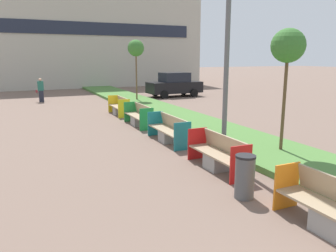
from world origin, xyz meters
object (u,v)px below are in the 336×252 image
at_px(litter_bin, 245,177).
at_px(parked_car_distant, 174,85).
at_px(pedestrian_walking, 41,90).
at_px(bench_teal_frame, 169,132).
at_px(sapling_tree_far, 136,49).
at_px(bench_red_frame, 218,156).
at_px(bench_orange_frame, 335,214).
at_px(bench_yellow_frame, 119,108).
at_px(sapling_tree_near, 288,47).
at_px(bench_green_frame, 139,117).

relative_size(litter_bin, parked_car_distant, 0.23).
distance_m(pedestrian_walking, parked_car_distant, 9.74).
height_order(bench_teal_frame, sapling_tree_far, sapling_tree_far).
bearing_deg(litter_bin, parked_car_distant, 69.10).
bearing_deg(litter_bin, bench_red_frame, 74.73).
bearing_deg(bench_teal_frame, bench_orange_frame, -90.01).
bearing_deg(bench_yellow_frame, sapling_tree_far, 60.64).
xyz_separation_m(bench_orange_frame, pedestrian_walking, (-3.45, 20.44, 0.45)).
distance_m(bench_red_frame, parked_car_distant, 17.06).
distance_m(bench_yellow_frame, parked_car_distant, 8.90).
relative_size(bench_yellow_frame, parked_car_distant, 0.48).
relative_size(bench_yellow_frame, sapling_tree_near, 0.53).
bearing_deg(pedestrian_walking, bench_teal_frame, -75.71).
bearing_deg(bench_green_frame, bench_teal_frame, -89.97).
relative_size(bench_red_frame, bench_yellow_frame, 1.08).
height_order(sapling_tree_far, parked_car_distant, sapling_tree_far).
xyz_separation_m(bench_yellow_frame, sapling_tree_near, (2.54, -9.22, 2.92)).
relative_size(bench_teal_frame, sapling_tree_far, 0.58).
bearing_deg(litter_bin, bench_green_frame, 86.56).
height_order(litter_bin, sapling_tree_near, sapling_tree_near).
bearing_deg(bench_yellow_frame, litter_bin, -92.49).
relative_size(bench_teal_frame, sapling_tree_near, 0.62).
relative_size(litter_bin, sapling_tree_far, 0.23).
bearing_deg(parked_car_distant, litter_bin, -112.94).
height_order(bench_teal_frame, parked_car_distant, parked_car_distant).
height_order(litter_bin, sapling_tree_far, sapling_tree_far).
bearing_deg(bench_red_frame, bench_yellow_frame, 90.01).
height_order(bench_teal_frame, bench_green_frame, same).
relative_size(bench_green_frame, bench_yellow_frame, 1.10).
height_order(bench_red_frame, bench_green_frame, same).
xyz_separation_m(bench_teal_frame, parked_car_distant, (6.25, 12.63, 0.54)).
relative_size(pedestrian_walking, parked_car_distant, 0.38).
height_order(sapling_tree_near, pedestrian_walking, sapling_tree_near).
bearing_deg(bench_teal_frame, sapling_tree_near, -48.72).
distance_m(bench_orange_frame, parked_car_distant, 20.52).
xyz_separation_m(bench_green_frame, sapling_tree_near, (2.54, -6.12, 2.92)).
relative_size(bench_red_frame, bench_teal_frame, 0.91).
xyz_separation_m(bench_teal_frame, bench_yellow_frame, (-0.00, 6.33, -0.01)).
xyz_separation_m(litter_bin, parked_car_distant, (6.75, 17.68, 0.43)).
distance_m(sapling_tree_near, pedestrian_walking, 17.66).
bearing_deg(parked_car_distant, bench_red_frame, -113.56).
xyz_separation_m(bench_teal_frame, sapling_tree_near, (2.54, -2.89, 2.91)).
height_order(bench_orange_frame, sapling_tree_far, sapling_tree_far).
relative_size(sapling_tree_far, parked_car_distant, 0.98).
bearing_deg(bench_teal_frame, sapling_tree_far, 76.83).
bearing_deg(parked_car_distant, bench_orange_frame, -109.79).
height_order(bench_orange_frame, litter_bin, litter_bin).
bearing_deg(bench_red_frame, sapling_tree_near, 7.49).
distance_m(bench_teal_frame, sapling_tree_far, 11.59).
distance_m(litter_bin, parked_car_distant, 18.93).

